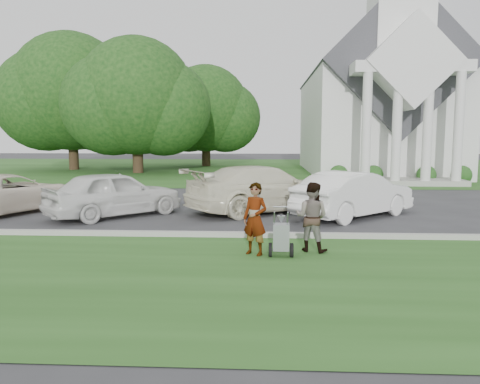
# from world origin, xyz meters

# --- Properties ---
(ground) EXTENTS (120.00, 120.00, 0.00)m
(ground) POSITION_xyz_m (0.00, 0.00, 0.00)
(ground) COLOR #333335
(ground) RESTS_ON ground
(grass_strip) EXTENTS (80.00, 7.00, 0.01)m
(grass_strip) POSITION_xyz_m (0.00, -3.00, 0.01)
(grass_strip) COLOR #254D1A
(grass_strip) RESTS_ON ground
(church_lawn) EXTENTS (80.00, 30.00, 0.01)m
(church_lawn) POSITION_xyz_m (0.00, 27.00, 0.01)
(church_lawn) COLOR #254D1A
(church_lawn) RESTS_ON ground
(curb) EXTENTS (80.00, 0.18, 0.15)m
(curb) POSITION_xyz_m (0.00, 0.55, 0.07)
(curb) COLOR #9E9E93
(curb) RESTS_ON ground
(church) EXTENTS (9.19, 19.00, 24.10)m
(church) POSITION_xyz_m (9.00, 23.11, 5.94)
(church) COLOR white
(church) RESTS_ON ground
(tree_left) EXTENTS (10.63, 8.40, 9.71)m
(tree_left) POSITION_xyz_m (-8.01, 21.99, 5.11)
(tree_left) COLOR #332316
(tree_left) RESTS_ON ground
(tree_far) EXTENTS (11.64, 9.20, 10.73)m
(tree_far) POSITION_xyz_m (-14.01, 24.99, 5.69)
(tree_far) COLOR #332316
(tree_far) RESTS_ON ground
(tree_back) EXTENTS (9.61, 7.60, 8.89)m
(tree_back) POSITION_xyz_m (-4.01, 29.99, 4.73)
(tree_back) COLOR #332316
(tree_back) RESTS_ON ground
(striping_cart) EXTENTS (0.55, 1.09, 1.01)m
(striping_cart) POSITION_xyz_m (1.56, -1.40, 0.43)
(striping_cart) COLOR black
(striping_cart) RESTS_ON ground
(person_left) EXTENTS (0.71, 0.64, 1.63)m
(person_left) POSITION_xyz_m (0.98, -1.26, 0.82)
(person_left) COLOR #999999
(person_left) RESTS_ON ground
(person_right) EXTENTS (0.96, 0.87, 1.61)m
(person_right) POSITION_xyz_m (2.28, -0.86, 0.81)
(person_right) COLOR #999999
(person_right) RESTS_ON ground
(parking_meter_near) EXTENTS (0.11, 0.10, 1.51)m
(parking_meter_near) POSITION_xyz_m (1.04, -0.16, 0.95)
(parking_meter_near) COLOR #919399
(parking_meter_near) RESTS_ON ground
(car_a) EXTENTS (4.06, 5.46, 1.38)m
(car_a) POSITION_xyz_m (-7.77, 4.18, 0.69)
(car_a) COLOR #F1E3CD
(car_a) RESTS_ON ground
(car_b) EXTENTS (4.49, 4.46, 1.54)m
(car_b) POSITION_xyz_m (-3.80, 3.63, 0.77)
(car_b) COLOR white
(car_b) RESTS_ON ground
(car_c) EXTENTS (5.98, 5.05, 1.64)m
(car_c) POSITION_xyz_m (1.15, 4.88, 0.82)
(car_c) COLOR #F1ECCD
(car_c) RESTS_ON ground
(car_d) EXTENTS (4.50, 4.30, 1.52)m
(car_d) POSITION_xyz_m (4.15, 3.89, 0.76)
(car_d) COLOR white
(car_d) RESTS_ON ground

